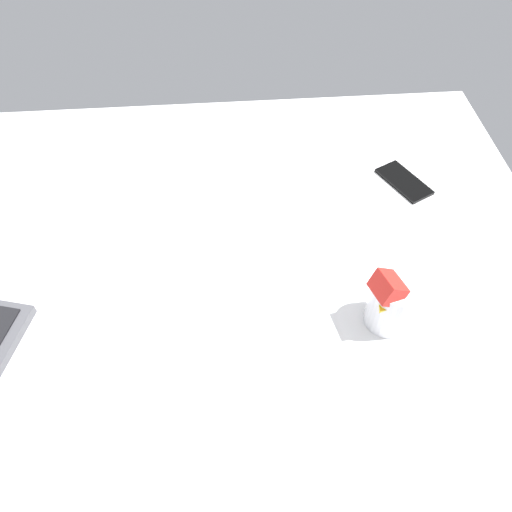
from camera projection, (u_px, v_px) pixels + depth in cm
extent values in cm
cube|color=white|center=(147.00, 332.00, 109.59)|extent=(180.00, 140.00, 18.00)
cylinder|color=silver|center=(392.00, 303.00, 96.73)|extent=(9.00, 9.00, 11.00)
cube|color=#268C33|center=(387.00, 307.00, 98.61)|extent=(6.54, 6.83, 5.15)
cube|color=yellow|center=(394.00, 303.00, 95.97)|extent=(5.95, 6.98, 4.90)
cube|color=yellow|center=(389.00, 296.00, 93.84)|extent=(5.31, 6.41, 5.57)
cube|color=red|center=(388.00, 288.00, 91.78)|extent=(6.61, 7.17, 6.04)
cube|color=black|center=(404.00, 182.00, 126.23)|extent=(12.41, 15.56, 0.80)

